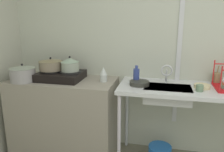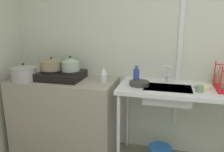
{
  "view_description": "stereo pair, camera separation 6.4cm",
  "coord_description": "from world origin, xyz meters",
  "px_view_note": "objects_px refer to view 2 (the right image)",
  "views": [
    {
      "loc": [
        -0.37,
        -0.69,
        1.56
      ],
      "look_at": [
        -0.89,
        1.6,
        0.97
      ],
      "focal_mm": 35.8,
      "sensor_mm": 36.0,
      "label": 1
    },
    {
      "loc": [
        -0.31,
        -0.67,
        1.56
      ],
      "look_at": [
        -0.89,
        1.6,
        0.97
      ],
      "focal_mm": 35.8,
      "sensor_mm": 36.0,
      "label": 2
    }
  ],
  "objects_px": {
    "faucet": "(167,72)",
    "utensil_jar": "(218,79)",
    "bottle_by_sink": "(136,76)",
    "pot_on_left_burner": "(52,64)",
    "pot_on_right_burner": "(70,64)",
    "stove": "(62,75)",
    "percolator": "(104,74)",
    "frying_pan": "(139,83)",
    "pot_beside_stove": "(24,73)",
    "sink_basin": "(167,95)",
    "small_bowl_on_drainboard": "(202,87)",
    "cup_by_rack": "(200,89)"
  },
  "relations": [
    {
      "from": "pot_beside_stove",
      "to": "cup_by_rack",
      "type": "height_order",
      "value": "pot_beside_stove"
    },
    {
      "from": "frying_pan",
      "to": "cup_by_rack",
      "type": "height_order",
      "value": "cup_by_rack"
    },
    {
      "from": "sink_basin",
      "to": "faucet",
      "type": "distance_m",
      "value": 0.25
    },
    {
      "from": "percolator",
      "to": "cup_by_rack",
      "type": "distance_m",
      "value": 1.0
    },
    {
      "from": "faucet",
      "to": "frying_pan",
      "type": "bearing_deg",
      "value": -155.25
    },
    {
      "from": "percolator",
      "to": "frying_pan",
      "type": "xyz_separation_m",
      "value": [
        0.4,
        -0.05,
        -0.06
      ]
    },
    {
      "from": "frying_pan",
      "to": "bottle_by_sink",
      "type": "height_order",
      "value": "bottle_by_sink"
    },
    {
      "from": "pot_on_left_burner",
      "to": "cup_by_rack",
      "type": "height_order",
      "value": "pot_on_left_burner"
    },
    {
      "from": "percolator",
      "to": "faucet",
      "type": "distance_m",
      "value": 0.68
    },
    {
      "from": "pot_on_left_burner",
      "to": "bottle_by_sink",
      "type": "distance_m",
      "value": 0.98
    },
    {
      "from": "frying_pan",
      "to": "bottle_by_sink",
      "type": "distance_m",
      "value": 0.1
    },
    {
      "from": "pot_beside_stove",
      "to": "small_bowl_on_drainboard",
      "type": "relative_size",
      "value": 1.76
    },
    {
      "from": "bottle_by_sink",
      "to": "pot_on_left_burner",
      "type": "bearing_deg",
      "value": -177.78
    },
    {
      "from": "bottle_by_sink",
      "to": "utensil_jar",
      "type": "bearing_deg",
      "value": 12.9
    },
    {
      "from": "pot_on_right_burner",
      "to": "stove",
      "type": "bearing_deg",
      "value": -180.0
    },
    {
      "from": "frying_pan",
      "to": "cup_by_rack",
      "type": "bearing_deg",
      "value": -7.76
    },
    {
      "from": "pot_on_left_burner",
      "to": "faucet",
      "type": "distance_m",
      "value": 1.3
    },
    {
      "from": "pot_on_left_burner",
      "to": "percolator",
      "type": "xyz_separation_m",
      "value": [
        0.62,
        0.02,
        -0.09
      ]
    },
    {
      "from": "frying_pan",
      "to": "stove",
      "type": "bearing_deg",
      "value": 178.04
    },
    {
      "from": "pot_beside_stove",
      "to": "sink_basin",
      "type": "relative_size",
      "value": 0.59
    },
    {
      "from": "faucet",
      "to": "utensil_jar",
      "type": "relative_size",
      "value": 1.08
    },
    {
      "from": "faucet",
      "to": "cup_by_rack",
      "type": "relative_size",
      "value": 3.02
    },
    {
      "from": "frying_pan",
      "to": "percolator",
      "type": "bearing_deg",
      "value": 172.92
    },
    {
      "from": "pot_beside_stove",
      "to": "cup_by_rack",
      "type": "bearing_deg",
      "value": 1.61
    },
    {
      "from": "pot_beside_stove",
      "to": "bottle_by_sink",
      "type": "relative_size",
      "value": 1.44
    },
    {
      "from": "utensil_jar",
      "to": "frying_pan",
      "type": "bearing_deg",
      "value": -161.9
    },
    {
      "from": "pot_on_left_burner",
      "to": "pot_beside_stove",
      "type": "distance_m",
      "value": 0.32
    },
    {
      "from": "faucet",
      "to": "utensil_jar",
      "type": "bearing_deg",
      "value": 14.44
    },
    {
      "from": "sink_basin",
      "to": "bottle_by_sink",
      "type": "bearing_deg",
      "value": 167.23
    },
    {
      "from": "frying_pan",
      "to": "pot_beside_stove",
      "type": "bearing_deg",
      "value": -174.09
    },
    {
      "from": "sink_basin",
      "to": "bottle_by_sink",
      "type": "distance_m",
      "value": 0.38
    },
    {
      "from": "faucet",
      "to": "bottle_by_sink",
      "type": "xyz_separation_m",
      "value": [
        -0.32,
        -0.06,
        -0.05
      ]
    },
    {
      "from": "faucet",
      "to": "bottle_by_sink",
      "type": "distance_m",
      "value": 0.32
    },
    {
      "from": "pot_beside_stove",
      "to": "sink_basin",
      "type": "distance_m",
      "value": 1.58
    },
    {
      "from": "sink_basin",
      "to": "small_bowl_on_drainboard",
      "type": "xyz_separation_m",
      "value": [
        0.34,
        0.04,
        0.09
      ]
    },
    {
      "from": "stove",
      "to": "percolator",
      "type": "relative_size",
      "value": 2.95
    },
    {
      "from": "frying_pan",
      "to": "small_bowl_on_drainboard",
      "type": "xyz_separation_m",
      "value": [
        0.63,
        0.04,
        -0.0
      ]
    },
    {
      "from": "small_bowl_on_drainboard",
      "to": "percolator",
      "type": "bearing_deg",
      "value": 179.27
    },
    {
      "from": "pot_on_right_burner",
      "to": "cup_by_rack",
      "type": "bearing_deg",
      "value": -4.62
    },
    {
      "from": "percolator",
      "to": "frying_pan",
      "type": "bearing_deg",
      "value": -7.08
    },
    {
      "from": "percolator",
      "to": "small_bowl_on_drainboard",
      "type": "relative_size",
      "value": 1.04
    },
    {
      "from": "pot_on_right_burner",
      "to": "cup_by_rack",
      "type": "height_order",
      "value": "pot_on_right_burner"
    },
    {
      "from": "pot_on_left_burner",
      "to": "pot_beside_stove",
      "type": "height_order",
      "value": "pot_on_left_burner"
    },
    {
      "from": "bottle_by_sink",
      "to": "utensil_jar",
      "type": "distance_m",
      "value": 0.87
    },
    {
      "from": "percolator",
      "to": "sink_basin",
      "type": "height_order",
      "value": "percolator"
    },
    {
      "from": "cup_by_rack",
      "to": "bottle_by_sink",
      "type": "distance_m",
      "value": 0.65
    },
    {
      "from": "cup_by_rack",
      "to": "small_bowl_on_drainboard",
      "type": "relative_size",
      "value": 0.43
    },
    {
      "from": "sink_basin",
      "to": "faucet",
      "type": "bearing_deg",
      "value": 97.22
    },
    {
      "from": "pot_beside_stove",
      "to": "utensil_jar",
      "type": "xyz_separation_m",
      "value": [
        2.08,
        0.39,
        -0.03
      ]
    },
    {
      "from": "stove",
      "to": "pot_on_left_burner",
      "type": "xyz_separation_m",
      "value": [
        -0.12,
        0.0,
        0.12
      ]
    }
  ]
}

